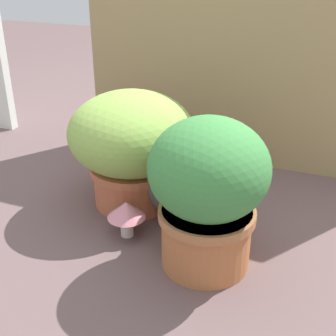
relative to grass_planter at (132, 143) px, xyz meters
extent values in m
plane|color=brown|center=(0.11, -0.06, -0.20)|extent=(6.00, 6.00, 0.00)
cube|color=tan|center=(0.24, 0.42, 0.22)|extent=(1.19, 0.03, 0.84)
cylinder|color=#C16441|center=(0.00, 0.00, -0.14)|extent=(0.24, 0.24, 0.13)
cylinder|color=#BF6643|center=(0.00, 0.00, -0.08)|extent=(0.26, 0.26, 0.02)
ellipsoid|color=#8DB74F|center=(0.00, 0.00, 0.03)|extent=(0.38, 0.38, 0.25)
cylinder|color=#B66A3C|center=(0.30, -0.21, -0.12)|extent=(0.22, 0.22, 0.16)
cylinder|color=#B06D42|center=(0.30, -0.21, -0.05)|extent=(0.24, 0.24, 0.02)
ellipsoid|color=#3E8941|center=(0.30, -0.21, 0.07)|extent=(0.29, 0.29, 0.25)
ellipsoid|color=#59584D|center=(0.14, -0.02, -0.09)|extent=(0.31, 0.27, 0.22)
ellipsoid|color=gray|center=(0.23, -0.06, -0.10)|extent=(0.11, 0.12, 0.11)
sphere|color=#59584D|center=(0.24, -0.06, 0.02)|extent=(0.15, 0.15, 0.11)
cone|color=#59584D|center=(0.25, -0.04, 0.09)|extent=(0.05, 0.05, 0.04)
cone|color=#59584D|center=(0.22, -0.09, 0.09)|extent=(0.05, 0.05, 0.04)
cylinder|color=#59584D|center=(0.05, 0.07, -0.18)|extent=(0.18, 0.11, 0.07)
cylinder|color=silver|center=(0.06, -0.18, -0.17)|extent=(0.04, 0.04, 0.06)
cone|color=pink|center=(0.06, -0.18, -0.12)|extent=(0.11, 0.11, 0.05)
camera|label=1|loc=(0.56, -1.12, 0.54)|focal=48.57mm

